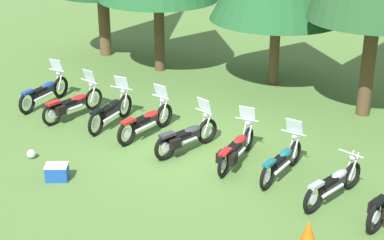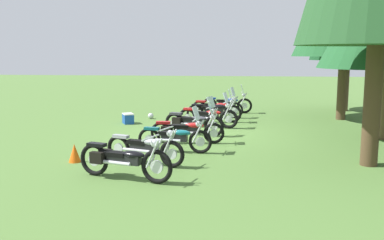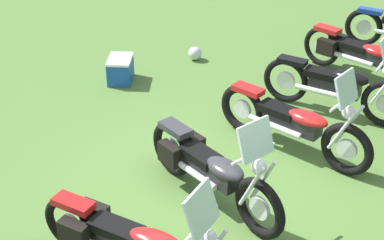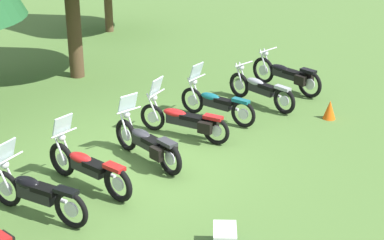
% 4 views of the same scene
% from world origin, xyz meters
% --- Properties ---
extents(ground_plane, '(80.00, 80.00, 0.00)m').
position_xyz_m(ground_plane, '(0.00, 0.00, 0.00)').
color(ground_plane, '#4C7033').
extents(motorcycle_0, '(0.61, 2.38, 1.37)m').
position_xyz_m(motorcycle_0, '(-5.67, 0.97, 0.47)').
color(motorcycle_0, black).
rests_on(motorcycle_0, ground_plane).
extents(motorcycle_1, '(0.94, 2.33, 1.36)m').
position_xyz_m(motorcycle_1, '(-4.22, 0.51, 0.47)').
color(motorcycle_1, black).
rests_on(motorcycle_1, ground_plane).
extents(motorcycle_2, '(0.78, 2.28, 1.37)m').
position_xyz_m(motorcycle_2, '(-2.79, 0.53, 0.49)').
color(motorcycle_2, black).
rests_on(motorcycle_2, ground_plane).
extents(motorcycle_3, '(0.71, 2.34, 1.37)m').
position_xyz_m(motorcycle_3, '(-1.48, 0.38, 0.46)').
color(motorcycle_3, black).
rests_on(motorcycle_3, ground_plane).
extents(motorcycle_4, '(1.01, 2.18, 1.37)m').
position_xyz_m(motorcycle_4, '(0.02, -0.06, 0.46)').
color(motorcycle_4, black).
rests_on(motorcycle_4, ground_plane).
extents(motorcycle_5, '(0.65, 2.35, 1.34)m').
position_xyz_m(motorcycle_5, '(1.52, -0.10, 0.45)').
color(motorcycle_5, black).
rests_on(motorcycle_5, ground_plane).
extents(motorcycle_6, '(0.69, 2.20, 1.35)m').
position_xyz_m(motorcycle_6, '(2.82, -0.24, 0.45)').
color(motorcycle_6, black).
rests_on(motorcycle_6, ground_plane).
extents(motorcycle_7, '(0.94, 2.19, 1.00)m').
position_xyz_m(motorcycle_7, '(4.28, -0.81, 0.43)').
color(motorcycle_7, black).
rests_on(motorcycle_7, ground_plane).
extents(picnic_cooler, '(0.66, 0.60, 0.41)m').
position_xyz_m(picnic_cooler, '(-2.08, -2.94, 0.21)').
color(picnic_cooler, '#19479E').
rests_on(picnic_cooler, ground_plane).
extents(traffic_cone, '(0.32, 0.32, 0.48)m').
position_xyz_m(traffic_cone, '(4.26, -2.70, 0.24)').
color(traffic_cone, '#EA590F').
rests_on(traffic_cone, ground_plane).
extents(dropped_helmet, '(0.25, 0.25, 0.25)m').
position_xyz_m(dropped_helmet, '(-3.46, -2.30, 0.12)').
color(dropped_helmet, silver).
rests_on(dropped_helmet, ground_plane).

